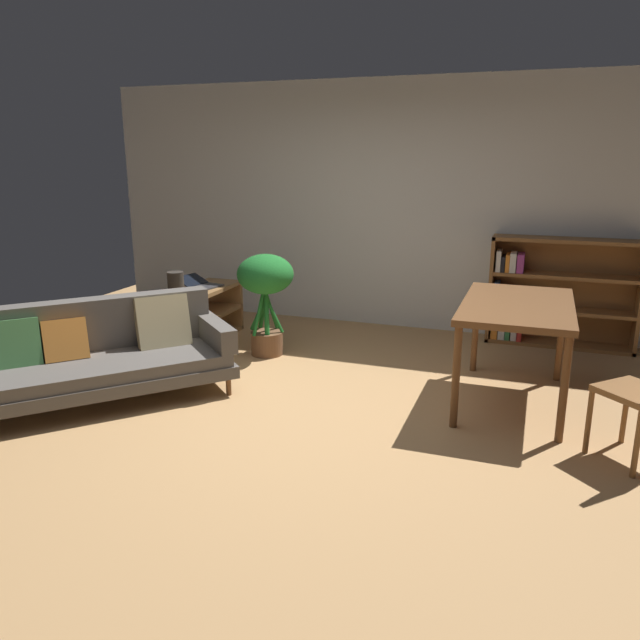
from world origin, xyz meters
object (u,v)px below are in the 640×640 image
(desk_speaker, at_px, (176,284))
(potted_floor_plant, at_px, (266,286))
(bookshelf, at_px, (551,293))
(fabric_couch, at_px, (96,354))
(dining_table, at_px, (517,313))
(media_console, at_px, (199,315))
(open_laptop, at_px, (201,284))

(desk_speaker, relative_size, potted_floor_plant, 0.24)
(potted_floor_plant, height_order, bookshelf, bookshelf)
(potted_floor_plant, xyz_separation_m, bookshelf, (2.60, 1.32, -0.15))
(fabric_couch, height_order, desk_speaker, desk_speaker)
(dining_table, bearing_deg, fabric_couch, -161.64)
(bookshelf, bearing_deg, dining_table, -98.84)
(potted_floor_plant, bearing_deg, media_console, 169.19)
(media_console, distance_m, potted_floor_plant, 0.95)
(open_laptop, height_order, desk_speaker, desk_speaker)
(fabric_couch, distance_m, bookshelf, 4.42)
(media_console, bearing_deg, dining_table, -10.65)
(fabric_couch, relative_size, desk_speaker, 8.57)
(open_laptop, bearing_deg, fabric_couch, -87.90)
(media_console, bearing_deg, potted_floor_plant, -10.81)
(media_console, bearing_deg, fabric_couch, -89.08)
(open_laptop, xyz_separation_m, dining_table, (3.21, -0.72, 0.14))
(desk_speaker, distance_m, bookshelf, 3.80)
(bookshelf, bearing_deg, open_laptop, -163.50)
(desk_speaker, height_order, potted_floor_plant, potted_floor_plant)
(dining_table, bearing_deg, potted_floor_plant, 169.41)
(fabric_couch, distance_m, media_console, 1.64)
(media_console, xyz_separation_m, dining_table, (3.17, -0.60, 0.45))
(dining_table, relative_size, bookshelf, 0.95)
(potted_floor_plant, relative_size, bookshelf, 0.69)
(media_console, xyz_separation_m, desk_speaker, (-0.04, -0.34, 0.40))
(open_laptop, relative_size, desk_speaker, 1.89)
(fabric_couch, xyz_separation_m, bookshelf, (3.42, 2.80, 0.16))
(media_console, distance_m, desk_speaker, 0.52)
(desk_speaker, distance_m, potted_floor_plant, 0.90)
(media_console, bearing_deg, desk_speaker, -97.27)
(bookshelf, bearing_deg, potted_floor_plant, -153.05)
(fabric_couch, relative_size, bookshelf, 1.43)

